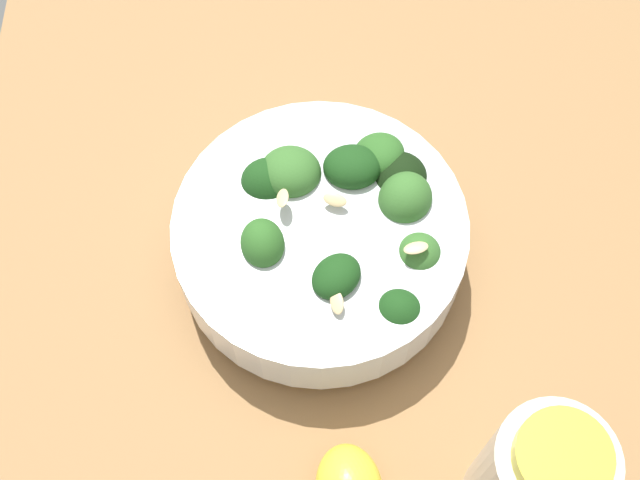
{
  "coord_description": "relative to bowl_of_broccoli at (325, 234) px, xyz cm",
  "views": [
    {
      "loc": [
        1.37,
        27.23,
        61.94
      ],
      "look_at": [
        1.12,
        -1.75,
        4.0
      ],
      "focal_mm": 47.48,
      "sensor_mm": 36.0,
      "label": 1
    }
  ],
  "objects": [
    {
      "name": "ground_plane",
      "position": [
        -0.77,
        2.04,
        -6.34
      ],
      "size": [
        61.63,
        61.63,
        3.82
      ],
      "primitive_type": "cube",
      "color": "#996D42"
    },
    {
      "name": "bowl_of_broccoli",
      "position": [
        0.0,
        0.0,
        0.0
      ],
      "size": [
        22.18,
        22.18,
        9.56
      ],
      "color": "white",
      "rests_on": "ground_plane"
    },
    {
      "name": "bottle_tall",
      "position": [
        -13.23,
        19.01,
        2.49
      ],
      "size": [
        7.46,
        7.46,
        14.41
      ],
      "color": "beige",
      "rests_on": "ground_plane"
    }
  ]
}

